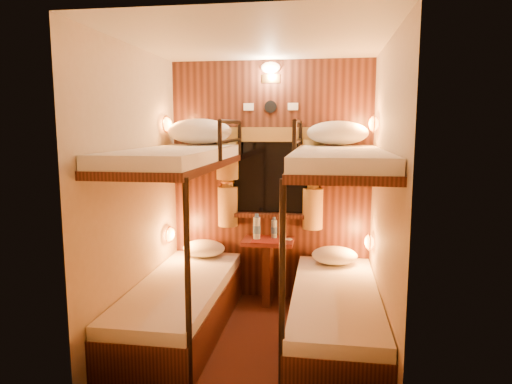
% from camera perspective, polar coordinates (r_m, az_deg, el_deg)
% --- Properties ---
extents(floor, '(2.10, 2.10, 0.00)m').
position_cam_1_polar(floor, '(3.96, -0.15, -18.14)').
color(floor, '#38150F').
rests_on(floor, ground).
extents(ceiling, '(2.10, 2.10, 0.00)m').
position_cam_1_polar(ceiling, '(3.61, -0.17, 18.45)').
color(ceiling, silver).
rests_on(ceiling, wall_back).
extents(wall_back, '(2.40, 0.00, 2.40)m').
position_cam_1_polar(wall_back, '(4.63, 1.85, 1.27)').
color(wall_back, '#C6B293').
rests_on(wall_back, floor).
extents(wall_front, '(2.40, 0.00, 2.40)m').
position_cam_1_polar(wall_front, '(2.58, -3.78, -4.32)').
color(wall_front, '#C6B293').
rests_on(wall_front, floor).
extents(wall_left, '(0.00, 2.40, 2.40)m').
position_cam_1_polar(wall_left, '(3.88, -14.93, -0.36)').
color(wall_left, '#C6B293').
rests_on(wall_left, floor).
extents(wall_right, '(0.00, 2.40, 2.40)m').
position_cam_1_polar(wall_right, '(3.58, 15.86, -1.08)').
color(wall_right, '#C6B293').
rests_on(wall_right, floor).
extents(back_panel, '(2.00, 0.03, 2.40)m').
position_cam_1_polar(back_panel, '(4.61, 1.83, 1.25)').
color(back_panel, black).
rests_on(back_panel, floor).
extents(bunk_left, '(0.72, 1.90, 1.82)m').
position_cam_1_polar(bunk_left, '(3.96, -9.44, -9.55)').
color(bunk_left, black).
rests_on(bunk_left, floor).
extents(bunk_right, '(0.72, 1.90, 1.82)m').
position_cam_1_polar(bunk_right, '(3.77, 9.94, -10.46)').
color(bunk_right, black).
rests_on(bunk_right, floor).
extents(window, '(1.00, 0.12, 0.79)m').
position_cam_1_polar(window, '(4.58, 1.78, 0.96)').
color(window, black).
rests_on(window, back_panel).
extents(curtains, '(1.10, 0.22, 1.00)m').
position_cam_1_polar(curtains, '(4.54, 1.73, 1.95)').
color(curtains, olive).
rests_on(curtains, back_panel).
extents(back_fixtures, '(0.54, 0.09, 0.48)m').
position_cam_1_polar(back_fixtures, '(4.57, 1.83, 14.33)').
color(back_fixtures, black).
rests_on(back_fixtures, back_panel).
extents(reading_lamps, '(2.00, 0.20, 1.25)m').
position_cam_1_polar(reading_lamps, '(4.28, 1.29, 1.24)').
color(reading_lamps, orange).
rests_on(reading_lamps, wall_left).
extents(table, '(0.50, 0.34, 0.66)m').
position_cam_1_polar(table, '(4.59, 1.50, -8.80)').
color(table, maroon).
rests_on(table, floor).
extents(bottle_left, '(0.07, 0.07, 0.26)m').
position_cam_1_polar(bottle_left, '(4.52, 0.09, -4.54)').
color(bottle_left, '#99BFE5').
rests_on(bottle_left, table).
extents(bottle_right, '(0.06, 0.06, 0.22)m').
position_cam_1_polar(bottle_right, '(4.57, 2.28, -4.64)').
color(bottle_right, '#99BFE5').
rests_on(bottle_right, table).
extents(sachet_a, '(0.09, 0.07, 0.01)m').
position_cam_1_polar(sachet_a, '(4.53, 4.04, -5.93)').
color(sachet_a, silver).
rests_on(sachet_a, table).
extents(sachet_b, '(0.09, 0.08, 0.01)m').
position_cam_1_polar(sachet_b, '(4.55, 4.01, -5.89)').
color(sachet_b, silver).
rests_on(sachet_b, table).
extents(pillow_lower_left, '(0.43, 0.31, 0.17)m').
position_cam_1_polar(pillow_lower_left, '(4.66, -6.54, -7.00)').
color(pillow_lower_left, white).
rests_on(pillow_lower_left, bunk_left).
extents(pillow_lower_right, '(0.43, 0.31, 0.17)m').
position_cam_1_polar(pillow_lower_right, '(4.44, 9.79, -7.82)').
color(pillow_lower_right, white).
rests_on(pillow_lower_right, bunk_right).
extents(pillow_upper_left, '(0.62, 0.44, 0.24)m').
position_cam_1_polar(pillow_upper_left, '(4.42, -7.06, 7.52)').
color(pillow_upper_left, white).
rests_on(pillow_upper_left, bunk_left).
extents(pillow_upper_right, '(0.56, 0.40, 0.22)m').
position_cam_1_polar(pillow_upper_right, '(4.30, 10.16, 7.28)').
color(pillow_upper_right, white).
rests_on(pillow_upper_right, bunk_right).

